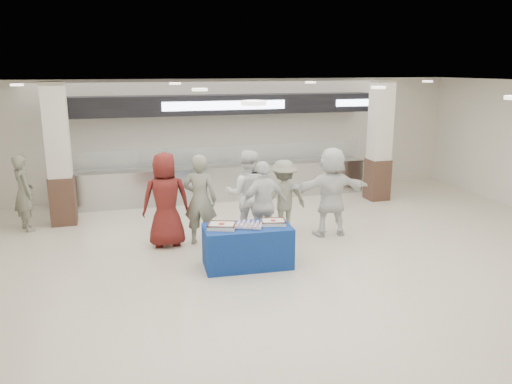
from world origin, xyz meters
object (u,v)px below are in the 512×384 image
object	(u,v)px
cupcake_tray	(249,225)
civilian_maroon	(166,200)
sheet_cake_right	(273,222)
soldier_b	(284,197)
chef_tall	(247,194)
civilian_white	(331,192)
soldier_bg	(24,193)
soldier_a	(200,200)
sheet_cake_left	(222,225)
display_table	(248,246)
chef_short	(264,205)

from	to	relation	value
cupcake_tray	civilian_maroon	world-z (taller)	civilian_maroon
sheet_cake_right	soldier_b	world-z (taller)	soldier_b
chef_tall	civilian_white	world-z (taller)	civilian_white
civilian_white	soldier_bg	distance (m)	6.65
soldier_a	cupcake_tray	bearing A→B (deg)	136.77
soldier_a	chef_tall	distance (m)	1.05
sheet_cake_left	sheet_cake_right	size ratio (longest dim) A/B	1.17
sheet_cake_right	civilian_white	size ratio (longest dim) A/B	0.26
civilian_white	soldier_bg	world-z (taller)	civilian_white
chef_tall	sheet_cake_left	bearing A→B (deg)	75.99
soldier_b	sheet_cake_left	bearing A→B (deg)	36.65
sheet_cake_right	cupcake_tray	distance (m)	0.46
display_table	chef_tall	distance (m)	1.74
civilian_maroon	civilian_white	world-z (taller)	civilian_maroon
sheet_cake_left	soldier_a	bearing A→B (deg)	96.14
sheet_cake_right	chef_tall	xyz separation A→B (m)	(-0.06, 1.60, 0.13)
civilian_maroon	soldier_a	distance (m)	0.68
sheet_cake_right	display_table	bearing A→B (deg)	179.86
display_table	civilian_white	distance (m)	2.53
display_table	soldier_bg	distance (m)	5.35
display_table	sheet_cake_left	bearing A→B (deg)	179.24
display_table	soldier_a	xyz separation A→B (m)	(-0.60, 1.40, 0.55)
sheet_cake_left	soldier_bg	distance (m)	4.96
sheet_cake_left	civilian_maroon	world-z (taller)	civilian_maroon
display_table	civilian_maroon	distance (m)	2.04
civilian_maroon	soldier_b	distance (m)	2.51
chef_tall	cupcake_tray	bearing A→B (deg)	91.73
soldier_a	civilian_white	distance (m)	2.76
civilian_maroon	soldier_a	xyz separation A→B (m)	(0.67, -0.08, -0.03)
cupcake_tray	soldier_bg	size ratio (longest dim) A/B	0.30
sheet_cake_left	sheet_cake_right	distance (m)	0.94
sheet_cake_left	civilian_maroon	size ratio (longest dim) A/B	0.30
sheet_cake_left	chef_short	size ratio (longest dim) A/B	0.33
chef_short	soldier_bg	xyz separation A→B (m)	(-4.71, 2.48, -0.02)
cupcake_tray	chef_tall	bearing A→B (deg)	76.31
civilian_white	soldier_bg	size ratio (longest dim) A/B	1.12
cupcake_tray	soldier_a	world-z (taller)	soldier_a
sheet_cake_left	sheet_cake_right	world-z (taller)	sheet_cake_left
chef_short	display_table	bearing A→B (deg)	44.99
civilian_maroon	civilian_white	size ratio (longest dim) A/B	1.00
chef_tall	civilian_white	size ratio (longest dim) A/B	0.97
chef_tall	soldier_b	bearing A→B (deg)	-164.19
cupcake_tray	soldier_bg	world-z (taller)	soldier_bg
civilian_white	sheet_cake_left	bearing A→B (deg)	28.21
chef_tall	chef_short	xyz separation A→B (m)	(0.14, -0.73, -0.05)
display_table	civilian_maroon	xyz separation A→B (m)	(-1.28, 1.48, 0.58)
soldier_bg	soldier_b	bearing A→B (deg)	-135.01
soldier_bg	chef_short	bearing A→B (deg)	-144.81
display_table	cupcake_tray	xyz separation A→B (m)	(0.03, -0.04, 0.41)
sheet_cake_right	chef_tall	distance (m)	1.60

